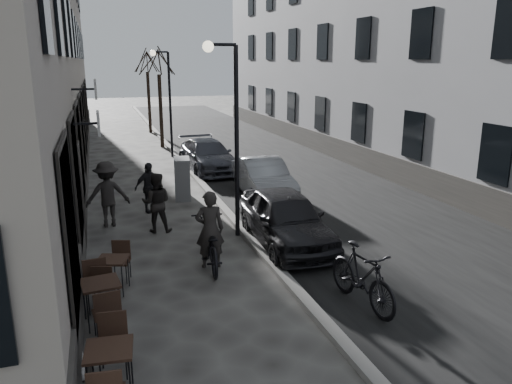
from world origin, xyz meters
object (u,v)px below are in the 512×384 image
bistro_set_b (102,298)px  car_near (286,218)px  utility_cabinet (182,179)px  bicycle (210,244)px  car_far (208,156)px  bistro_set_c (113,272)px  streetlamp_far (166,92)px  tree_far (147,60)px  tree_near (158,59)px  pedestrian_mid (107,194)px  pedestrian_near (156,203)px  bistro_set_a (110,368)px  pedestrian_far (149,188)px  moped (362,277)px  sign_board (75,347)px  car_mid (263,178)px  streetlamp_near (230,119)px

bistro_set_b → car_near: 5.36m
utility_cabinet → bicycle: bearing=-85.4°
car_far → bistro_set_c: bearing=-115.4°
streetlamp_far → tree_far: tree_far is taller
tree_near → pedestrian_mid: tree_near is taller
tree_near → pedestrian_near: (-1.94, -14.03, -3.83)m
bistro_set_a → bicycle: (2.34, 4.14, 0.07)m
tree_far → pedestrian_mid: bearing=-99.5°
car_near → bistro_set_b: bearing=-147.7°
pedestrian_far → moped: bearing=-85.2°
streetlamp_far → car_near: 13.32m
tree_far → tree_near: bearing=-90.0°
pedestrian_near → sign_board: bearing=86.2°
sign_board → car_far: bearing=69.0°
streetlamp_far → pedestrian_near: 11.42m
bistro_set_b → car_near: (4.60, 2.75, 0.22)m
sign_board → car_mid: car_mid is taller
bicycle → bistro_set_c: bearing=23.0°
car_near → moped: 3.59m
car_mid → bistro_set_a: bearing=-117.0°
bicycle → pedestrian_far: 4.87m
tree_far → bistro_set_c: (-3.25, -23.54, -4.22)m
bistro_set_c → moped: moped is taller
sign_board → bicycle: 4.39m
streetlamp_near → pedestrian_far: (-1.87, 2.92, -2.37)m
streetlamp_far → car_mid: streetlamp_far is taller
bistro_set_b → streetlamp_far: bearing=70.5°
bistro_set_c → utility_cabinet: bearing=86.5°
sign_board → moped: bearing=5.9°
sign_board → car_mid: bearing=55.2°
pedestrian_near → car_near: (3.04, -2.02, -0.13)m
pedestrian_near → car_near: size_ratio=0.40×
tree_near → bistro_set_a: (-3.42, -21.01, -4.18)m
streetlamp_near → streetlamp_far: 12.00m
streetlamp_far → tree_far: size_ratio=0.89×
bicycle → car_mid: size_ratio=0.52×
bistro_set_a → pedestrian_near: 7.14m
streetlamp_near → sign_board: 7.03m
bistro_set_a → car_near: 6.72m
bistro_set_a → pedestrian_far: pedestrian_far is taller
streetlamp_near → utility_cabinet: size_ratio=3.60×
bicycle → moped: 3.63m
pedestrian_near → pedestrian_far: (-0.01, 1.95, -0.04)m
pedestrian_far → car_mid: pedestrian_far is taller
utility_cabinet → car_near: 5.50m
tree_far → utility_cabinet: size_ratio=4.03×
tree_far → utility_cabinet: tree_far is taller
streetlamp_near → pedestrian_mid: 4.28m
streetlamp_far → bistro_set_c: 15.13m
tree_far → bistro_set_c: bearing=-97.9°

